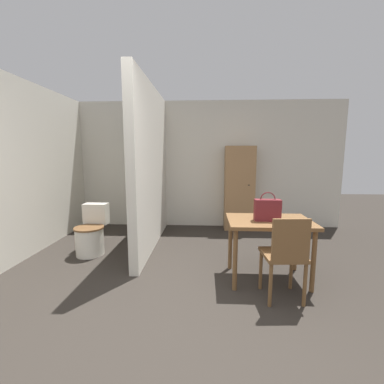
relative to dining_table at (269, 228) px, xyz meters
The scene contains 9 objects.
ground_plane 1.65m from the dining_table, 125.93° to the right, with size 16.00×16.00×0.00m, color #2D2823.
wall_back 2.57m from the dining_table, 111.15° to the left, with size 5.71×0.12×2.50m.
wall_left 3.41m from the dining_table, behind, with size 0.12×4.50×2.50m.
partition_wall 2.05m from the dining_table, 144.91° to the left, with size 0.12×2.28×2.50m.
dining_table is the anchor object (origin of this frame).
wooden_chair 0.47m from the dining_table, 83.14° to the right, with size 0.42×0.42×0.88m.
toilet 2.54m from the dining_table, 164.12° to the left, with size 0.42×0.57×0.71m.
handbag 0.23m from the dining_table, 131.70° to the right, with size 0.29×0.11×0.33m.
wooden_cabinet 2.09m from the dining_table, 92.06° to the left, with size 0.56×0.35×1.62m.
Camera 1 is at (0.16, -1.67, 1.47)m, focal length 24.00 mm.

